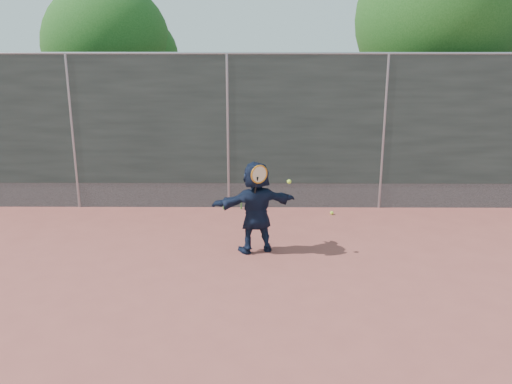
{
  "coord_description": "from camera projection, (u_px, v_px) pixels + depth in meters",
  "views": [
    {
      "loc": [
        0.62,
        -7.33,
        3.59
      ],
      "look_at": [
        0.56,
        1.25,
        0.99
      ],
      "focal_mm": 40.0,
      "sensor_mm": 36.0,
      "label": 1
    }
  ],
  "objects": [
    {
      "name": "ball_ground",
      "position": [
        332.0,
        213.0,
        10.96
      ],
      "size": [
        0.07,
        0.07,
        0.07
      ],
      "primitive_type": "sphere",
      "color": "#C1F135",
      "rests_on": "ground"
    },
    {
      "name": "tree_left",
      "position": [
        114.0,
        49.0,
        13.5
      ],
      "size": [
        3.15,
        3.0,
        4.53
      ],
      "color": "#382314",
      "rests_on": "ground"
    },
    {
      "name": "swing_action",
      "position": [
        262.0,
        176.0,
        8.7
      ],
      "size": [
        0.63,
        0.2,
        0.51
      ],
      "color": "#C87112",
      "rests_on": "ground"
    },
    {
      "name": "tree_right",
      "position": [
        445.0,
        25.0,
        12.53
      ],
      "size": [
        3.78,
        3.6,
        5.39
      ],
      "color": "#382314",
      "rests_on": "ground"
    },
    {
      "name": "ground",
      "position": [
        216.0,
        285.0,
        8.06
      ],
      "size": [
        80.0,
        80.0,
        0.0
      ],
      "primitive_type": "plane",
      "color": "#9E4C42",
      "rests_on": "ground"
    },
    {
      "name": "weed_clump",
      "position": [
        243.0,
        202.0,
        11.26
      ],
      "size": [
        0.68,
        0.07,
        0.3
      ],
      "color": "#387226",
      "rests_on": "ground"
    },
    {
      "name": "player",
      "position": [
        256.0,
        207.0,
        9.04
      ],
      "size": [
        1.45,
        0.83,
        1.49
      ],
      "primitive_type": "imported",
      "rotation": [
        0.0,
        0.0,
        3.44
      ],
      "color": "#121B32",
      "rests_on": "ground"
    },
    {
      "name": "fence",
      "position": [
        228.0,
        129.0,
        10.96
      ],
      "size": [
        20.0,
        0.06,
        3.03
      ],
      "color": "#38423D",
      "rests_on": "ground"
    }
  ]
}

